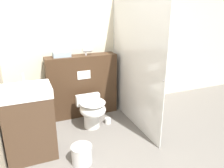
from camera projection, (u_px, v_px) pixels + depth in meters
wall_back at (82, 43)px, 3.83m from camera, size 8.00×0.06×2.50m
partition_panel at (82, 86)px, 3.82m from camera, size 1.20×0.29×1.07m
shower_glass at (134, 63)px, 3.37m from camera, size 0.04×1.64×2.03m
toilet at (92, 110)px, 3.42m from camera, size 0.40×0.53×0.50m
sink_vanity at (29, 123)px, 2.72m from camera, size 0.60×0.46×1.08m
hair_drier at (88, 50)px, 3.65m from camera, size 0.18×0.06×0.12m
folded_towel at (62, 54)px, 3.53m from camera, size 0.28×0.18×0.09m
spare_toilet_roll at (108, 121)px, 3.64m from camera, size 0.10×0.10×0.09m
waste_bin at (82, 154)px, 2.69m from camera, size 0.26×0.26×0.24m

